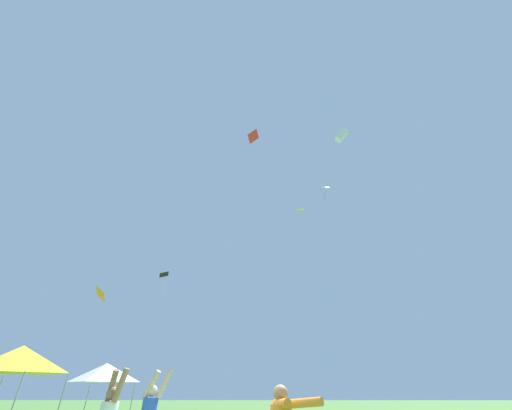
{
  "coord_description": "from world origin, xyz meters",
  "views": [
    {
      "loc": [
        0.75,
        -6.12,
        1.69
      ],
      "look_at": [
        0.57,
        14.63,
        14.56
      ],
      "focal_mm": 20.92,
      "sensor_mm": 36.0,
      "label": 1
    }
  ],
  "objects_px": {
    "kite_yellow_diamond": "(300,210)",
    "kite_black_diamond": "(164,275)",
    "canopy_tent_yellow": "(19,359)",
    "kite_red_diamond": "(253,136)",
    "kite_white_box": "(342,135)",
    "kite_green_delta": "(325,187)",
    "kite_orange_diamond": "(101,294)",
    "canopy_tent_white": "(105,373)"
  },
  "relations": [
    {
      "from": "kite_red_diamond",
      "to": "kite_green_delta",
      "type": "xyz_separation_m",
      "value": [
        9.6,
        13.21,
        3.5
      ]
    },
    {
      "from": "kite_orange_diamond",
      "to": "kite_black_diamond",
      "type": "relative_size",
      "value": 0.51
    },
    {
      "from": "canopy_tent_white",
      "to": "kite_white_box",
      "type": "xyz_separation_m",
      "value": [
        14.03,
        -1.7,
        15.03
      ]
    },
    {
      "from": "canopy_tent_white",
      "to": "kite_yellow_diamond",
      "type": "distance_m",
      "value": 28.38
    },
    {
      "from": "kite_red_diamond",
      "to": "kite_orange_diamond",
      "type": "relative_size",
      "value": 1.52
    },
    {
      "from": "kite_white_box",
      "to": "kite_black_diamond",
      "type": "distance_m",
      "value": 19.06
    },
    {
      "from": "canopy_tent_yellow",
      "to": "canopy_tent_white",
      "type": "bearing_deg",
      "value": 74.71
    },
    {
      "from": "canopy_tent_yellow",
      "to": "kite_yellow_diamond",
      "type": "distance_m",
      "value": 31.73
    },
    {
      "from": "canopy_tent_white",
      "to": "kite_yellow_diamond",
      "type": "xyz_separation_m",
      "value": [
        13.44,
        15.95,
        19.25
      ]
    },
    {
      "from": "canopy_tent_yellow",
      "to": "kite_black_diamond",
      "type": "relative_size",
      "value": 1.82
    },
    {
      "from": "canopy_tent_yellow",
      "to": "kite_yellow_diamond",
      "type": "relative_size",
      "value": 1.69
    },
    {
      "from": "canopy_tent_white",
      "to": "kite_green_delta",
      "type": "xyz_separation_m",
      "value": [
        17.07,
        15.67,
        22.62
      ]
    },
    {
      "from": "kite_red_diamond",
      "to": "kite_white_box",
      "type": "height_order",
      "value": "kite_red_diamond"
    },
    {
      "from": "kite_red_diamond",
      "to": "kite_green_delta",
      "type": "distance_m",
      "value": 16.7
    },
    {
      "from": "kite_orange_diamond",
      "to": "kite_yellow_diamond",
      "type": "bearing_deg",
      "value": 45.49
    },
    {
      "from": "canopy_tent_yellow",
      "to": "kite_orange_diamond",
      "type": "bearing_deg",
      "value": 93.58
    },
    {
      "from": "kite_yellow_diamond",
      "to": "kite_black_diamond",
      "type": "height_order",
      "value": "kite_yellow_diamond"
    },
    {
      "from": "canopy_tent_yellow",
      "to": "kite_red_diamond",
      "type": "distance_m",
      "value": 22.02
    },
    {
      "from": "kite_red_diamond",
      "to": "kite_yellow_diamond",
      "type": "height_order",
      "value": "kite_yellow_diamond"
    },
    {
      "from": "kite_green_delta",
      "to": "kite_black_diamond",
      "type": "xyz_separation_m",
      "value": [
        -17.62,
        -7.33,
        -14.65
      ]
    },
    {
      "from": "kite_green_delta",
      "to": "kite_white_box",
      "type": "height_order",
      "value": "kite_green_delta"
    },
    {
      "from": "kite_orange_diamond",
      "to": "kite_white_box",
      "type": "distance_m",
      "value": 19.18
    },
    {
      "from": "kite_yellow_diamond",
      "to": "kite_white_box",
      "type": "bearing_deg",
      "value": -88.07
    },
    {
      "from": "kite_white_box",
      "to": "kite_yellow_diamond",
      "type": "xyz_separation_m",
      "value": [
        -0.59,
        17.65,
        4.23
      ]
    },
    {
      "from": "kite_red_diamond",
      "to": "kite_orange_diamond",
      "type": "bearing_deg",
      "value": -168.56
    },
    {
      "from": "kite_black_diamond",
      "to": "canopy_tent_yellow",
      "type": "bearing_deg",
      "value": -93.27
    },
    {
      "from": "canopy_tent_white",
      "to": "kite_white_box",
      "type": "distance_m",
      "value": 20.63
    },
    {
      "from": "canopy_tent_white",
      "to": "kite_orange_diamond",
      "type": "distance_m",
      "value": 4.56
    },
    {
      "from": "canopy_tent_white",
      "to": "kite_red_diamond",
      "type": "height_order",
      "value": "kite_red_diamond"
    },
    {
      "from": "kite_red_diamond",
      "to": "kite_black_diamond",
      "type": "height_order",
      "value": "kite_red_diamond"
    },
    {
      "from": "kite_green_delta",
      "to": "kite_black_diamond",
      "type": "relative_size",
      "value": 1.28
    },
    {
      "from": "canopy_tent_yellow",
      "to": "kite_red_diamond",
      "type": "bearing_deg",
      "value": 39.45
    },
    {
      "from": "kite_red_diamond",
      "to": "kite_white_box",
      "type": "distance_m",
      "value": 8.78
    },
    {
      "from": "canopy_tent_white",
      "to": "kite_red_diamond",
      "type": "distance_m",
      "value": 20.67
    },
    {
      "from": "canopy_tent_white",
      "to": "kite_black_diamond",
      "type": "height_order",
      "value": "kite_black_diamond"
    },
    {
      "from": "canopy_tent_yellow",
      "to": "kite_black_diamond",
      "type": "height_order",
      "value": "kite_black_diamond"
    },
    {
      "from": "kite_green_delta",
      "to": "kite_orange_diamond",
      "type": "bearing_deg",
      "value": -141.18
    },
    {
      "from": "kite_orange_diamond",
      "to": "kite_yellow_diamond",
      "type": "xyz_separation_m",
      "value": [
        15.07,
        15.33,
        15.04
      ]
    },
    {
      "from": "kite_green_delta",
      "to": "kite_yellow_diamond",
      "type": "xyz_separation_m",
      "value": [
        -3.63,
        0.28,
        -3.37
      ]
    },
    {
      "from": "canopy_tent_white",
      "to": "kite_black_diamond",
      "type": "xyz_separation_m",
      "value": [
        -0.55,
        8.34,
        7.97
      ]
    },
    {
      "from": "kite_green_delta",
      "to": "kite_orange_diamond",
      "type": "distance_m",
      "value": 30.25
    },
    {
      "from": "kite_yellow_diamond",
      "to": "kite_black_diamond",
      "type": "relative_size",
      "value": 1.07
    }
  ]
}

